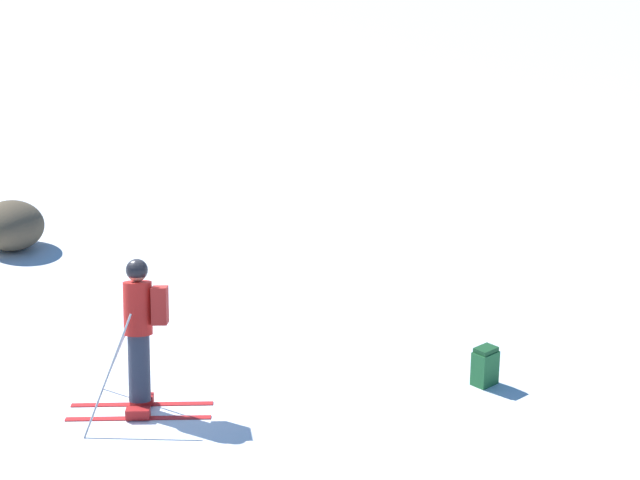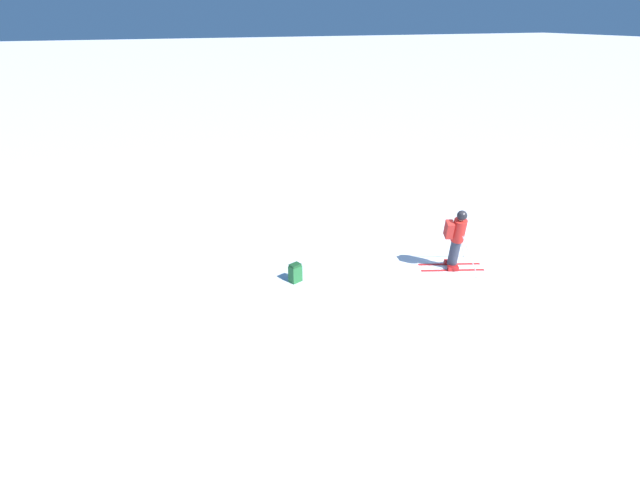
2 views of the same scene
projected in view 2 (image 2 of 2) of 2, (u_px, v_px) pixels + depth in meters
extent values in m
plane|color=white|center=(470.00, 281.00, 12.88)|extent=(300.00, 300.00, 0.00)
cube|color=red|center=(453.00, 270.00, 13.40)|extent=(0.67, 1.63, 0.01)
cube|color=red|center=(449.00, 264.00, 13.73)|extent=(0.67, 1.63, 0.01)
cube|color=#B21919|center=(453.00, 268.00, 13.37)|extent=(0.23, 0.31, 0.12)
cube|color=#B21919|center=(449.00, 262.00, 13.70)|extent=(0.23, 0.31, 0.12)
cylinder|color=#2D3342|center=(454.00, 252.00, 13.25)|extent=(0.49, 0.39, 0.84)
cylinder|color=red|center=(459.00, 230.00, 12.82)|extent=(0.56, 0.48, 0.69)
sphere|color=tan|center=(462.00, 217.00, 12.56)|extent=(0.33, 0.31, 0.27)
sphere|color=black|center=(462.00, 216.00, 12.55)|extent=(0.38, 0.35, 0.31)
cube|color=#AD231E|center=(449.00, 229.00, 12.79)|extent=(0.41, 0.30, 0.49)
cylinder|color=#B7B7BC|center=(471.00, 257.00, 12.84)|extent=(0.35, 0.45, 1.15)
cylinder|color=#B7B7BC|center=(461.00, 242.00, 13.59)|extent=(0.50, 0.73, 1.25)
cube|color=#236633|center=(295.00, 274.00, 12.77)|extent=(0.31, 0.36, 0.44)
cube|color=#1A4C26|center=(295.00, 265.00, 12.66)|extent=(0.28, 0.32, 0.06)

